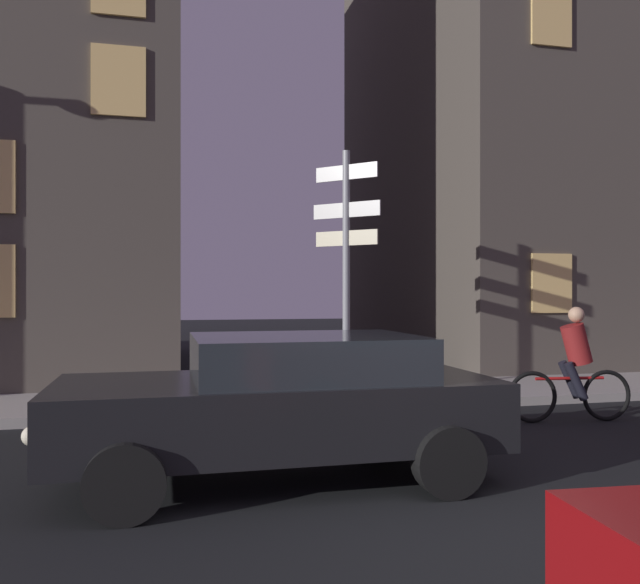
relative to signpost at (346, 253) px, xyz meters
name	(u,v)px	position (x,y,z in m)	size (l,w,h in m)	color
ground_plane	(517,560)	(-0.56, -6.15, -2.45)	(80.00, 80.00, 0.00)	black
sidewalk_kerb	(302,394)	(-0.56, 0.79, -2.38)	(40.00, 3.16, 0.14)	#9E9991
signpost	(346,253)	(0.00, 0.00, 0.00)	(0.88, 0.88, 3.96)	gray
car_near_right	(284,401)	(-1.75, -3.91, -1.68)	(4.26, 2.03, 1.39)	black
cyclist	(573,368)	(2.70, -2.09, -1.70)	(1.81, 0.37, 1.61)	black
building_right_block	(548,22)	(7.91, 6.55, 7.16)	(9.41, 9.91, 19.22)	#4C443D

